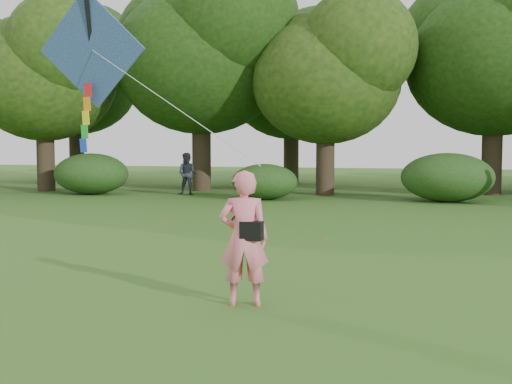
# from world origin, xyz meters

# --- Properties ---
(ground) EXTENTS (100.00, 100.00, 0.00)m
(ground) POSITION_xyz_m (0.00, 0.00, 0.00)
(ground) COLOR #265114
(ground) RESTS_ON ground
(man_kite_flyer) EXTENTS (0.77, 0.60, 1.89)m
(man_kite_flyer) POSITION_xyz_m (-0.36, 0.88, 0.94)
(man_kite_flyer) COLOR #F07183
(man_kite_flyer) RESTS_ON ground
(bystander_left) EXTENTS (0.96, 0.79, 1.83)m
(bystander_left) POSITION_xyz_m (-7.76, 18.48, 0.91)
(bystander_left) COLOR #252631
(bystander_left) RESTS_ON ground
(crossbody_bag) EXTENTS (0.43, 0.20, 0.73)m
(crossbody_bag) POSITION_xyz_m (-0.24, 0.85, 1.07)
(crossbody_bag) COLOR black
(crossbody_bag) RESTS_ON ground
(flying_kite) EXTENTS (4.95, 2.85, 3.12)m
(flying_kite) POSITION_xyz_m (-3.96, 3.32, 3.93)
(flying_kite) COLOR #2954B5
(flying_kite) RESTS_ON ground
(tree_line) EXTENTS (54.70, 15.30, 9.48)m
(tree_line) POSITION_xyz_m (1.67, 22.88, 5.60)
(tree_line) COLOR #3A2D1E
(tree_line) RESTS_ON ground
(shrub_band) EXTENTS (39.15, 3.22, 1.88)m
(shrub_band) POSITION_xyz_m (-0.72, 17.60, 0.86)
(shrub_band) COLOR #264919
(shrub_band) RESTS_ON ground
(fallen_leaves) EXTENTS (11.83, 12.95, 0.01)m
(fallen_leaves) POSITION_xyz_m (-1.44, 3.10, 0.01)
(fallen_leaves) COLOR brown
(fallen_leaves) RESTS_ON ground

